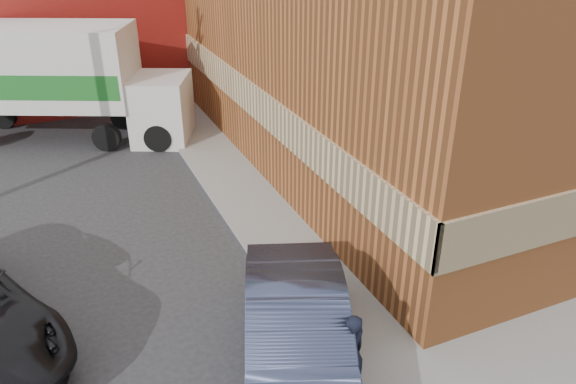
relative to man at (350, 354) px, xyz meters
name	(u,v)px	position (x,y,z in m)	size (l,w,h in m)	color
ground	(351,380)	(0.20, 0.25, -0.88)	(90.00, 90.00, 0.00)	#28282B
sidewalk_west	(224,170)	(0.80, 9.25, -0.82)	(1.80, 18.00, 0.12)	gray
man	(350,354)	(0.00, 0.00, 0.00)	(0.56, 0.36, 1.52)	black
sedan	(297,338)	(-0.60, 0.75, -0.06)	(1.73, 4.96, 1.64)	#303651
box_truck	(65,76)	(-3.11, 13.99, 1.36)	(8.13, 5.43, 3.89)	silver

